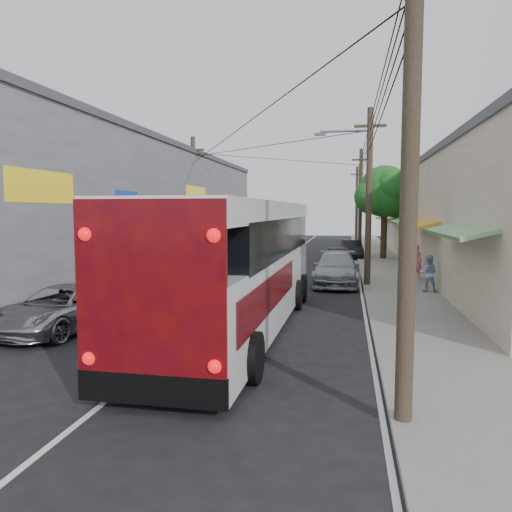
{
  "coord_description": "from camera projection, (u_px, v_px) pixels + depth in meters",
  "views": [
    {
      "loc": [
        4.27,
        -10.04,
        3.46
      ],
      "look_at": [
        1.06,
        7.48,
        1.84
      ],
      "focal_mm": 35.0,
      "sensor_mm": 36.0,
      "label": 1
    }
  ],
  "objects": [
    {
      "name": "pedestrian_far",
      "position": [
        429.0,
        273.0,
        20.54
      ],
      "size": [
        0.8,
        0.66,
        1.51
      ],
      "primitive_type": "imported",
      "rotation": [
        0.0,
        0.0,
        3.01
      ],
      "color": "#91A2D3",
      "rests_on": "sidewalk"
    },
    {
      "name": "utility_poles",
      "position": [
        328.0,
        199.0,
        29.89
      ],
      "size": [
        11.8,
        45.28,
        8.0
      ],
      "color": "#473828",
      "rests_on": "ground"
    },
    {
      "name": "parked_car_far",
      "position": [
        351.0,
        249.0,
        36.48
      ],
      "size": [
        1.75,
        4.07,
        1.3
      ],
      "primitive_type": "imported",
      "rotation": [
        0.0,
        0.0,
        0.1
      ],
      "color": "black",
      "rests_on": "ground"
    },
    {
      "name": "building_right",
      "position": [
        460.0,
        216.0,
        30.21
      ],
      "size": [
        7.09,
        40.0,
        6.25
      ],
      "color": "beige",
      "rests_on": "ground"
    },
    {
      "name": "pedestrian_near",
      "position": [
        416.0,
        262.0,
        24.39
      ],
      "size": [
        0.62,
        0.41,
        1.66
      ],
      "primitive_type": "imported",
      "rotation": [
        0.0,
        0.0,
        3.17
      ],
      "color": "pink",
      "rests_on": "sidewalk"
    },
    {
      "name": "building_left",
      "position": [
        130.0,
        207.0,
        29.73
      ],
      "size": [
        7.2,
        36.0,
        7.25
      ],
      "color": "gray",
      "rests_on": "ground"
    },
    {
      "name": "sidewalk",
      "position": [
        385.0,
        269.0,
        29.33
      ],
      "size": [
        3.0,
        80.0,
        0.12
      ],
      "primitive_type": "cube",
      "color": "slate",
      "rests_on": "ground"
    },
    {
      "name": "jeepney",
      "position": [
        63.0,
        308.0,
        14.43
      ],
      "size": [
        2.76,
        4.9,
        1.29
      ],
      "primitive_type": "imported",
      "rotation": [
        0.0,
        0.0,
        -0.14
      ],
      "color": "#ABAAB0",
      "rests_on": "ground"
    },
    {
      "name": "ground",
      "position": [
        147.0,
        369.0,
        10.91
      ],
      "size": [
        120.0,
        120.0,
        0.0
      ],
      "primitive_type": "plane",
      "color": "black",
      "rests_on": "ground"
    },
    {
      "name": "street_tree",
      "position": [
        386.0,
        193.0,
        34.74
      ],
      "size": [
        4.4,
        4.0,
        6.6
      ],
      "color": "#3F2B19",
      "rests_on": "ground"
    },
    {
      "name": "parked_suv",
      "position": [
        336.0,
        269.0,
        23.27
      ],
      "size": [
        2.1,
        5.13,
        1.49
      ],
      "primitive_type": "imported",
      "rotation": [
        0.0,
        0.0,
        0.0
      ],
      "color": "gray",
      "rests_on": "ground"
    },
    {
      "name": "coach_bus",
      "position": [
        240.0,
        264.0,
        14.55
      ],
      "size": [
        3.15,
        12.92,
        3.71
      ],
      "rotation": [
        0.0,
        0.0,
        -0.02
      ],
      "color": "white",
      "rests_on": "ground"
    },
    {
      "name": "parked_car_mid",
      "position": [
        339.0,
        257.0,
        29.76
      ],
      "size": [
        1.97,
        4.1,
        1.35
      ],
      "primitive_type": "imported",
      "rotation": [
        0.0,
        0.0,
        0.1
      ],
      "color": "#232327",
      "rests_on": "ground"
    }
  ]
}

